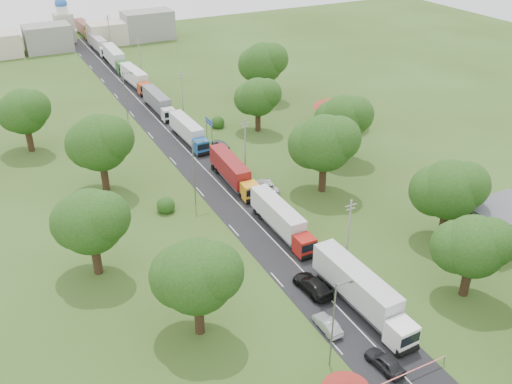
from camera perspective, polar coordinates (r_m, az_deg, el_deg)
ground at (r=73.75m, az=2.31°, el=-5.43°), size 260.00×260.00×0.00m
road at (r=89.15m, az=-3.96°, el=1.08°), size 8.00×200.00×0.04m
boom_barrier at (r=57.23m, az=13.93°, el=-17.62°), size 9.22×0.35×1.18m
info_sign at (r=102.24m, az=-4.72°, el=6.71°), size 0.12×3.10×4.10m
pole_1 at (r=68.88m, az=9.24°, el=-3.91°), size 1.60×0.24×9.00m
pole_2 at (r=89.93m, az=-1.10°, el=4.73°), size 1.60×0.24×9.00m
pole_3 at (r=114.01m, az=-7.40°, el=9.87°), size 1.60×0.24×9.00m
pole_4 at (r=139.56m, az=-11.55°, el=13.11°), size 1.60×0.24×9.00m
pole_5 at (r=165.91m, az=-14.47°, el=15.30°), size 1.60×0.24×9.00m
lamp_0 at (r=54.80m, az=7.85°, el=-12.62°), size 2.03×0.22×10.00m
lamp_1 at (r=80.73m, az=-6.15°, el=2.26°), size 2.03×0.22×10.00m
lamp_2 at (r=111.72m, az=-12.89°, el=9.44°), size 2.03×0.22×10.00m
tree_2 at (r=66.42m, az=20.85°, el=-5.05°), size 8.00×8.00×10.10m
tree_3 at (r=75.72m, az=18.74°, el=0.28°), size 8.80×8.80×11.07m
tree_4 at (r=83.52m, az=6.82°, el=4.92°), size 9.60×9.60×12.05m
tree_5 at (r=94.58m, az=8.74°, el=7.33°), size 8.80×8.80×11.07m
tree_6 at (r=104.89m, az=0.16°, el=9.50°), size 8.00×8.00×10.10m
tree_7 at (r=121.15m, az=0.71°, el=12.83°), size 9.60×9.60×12.05m
tree_10 at (r=57.13m, az=-6.02°, el=-8.31°), size 8.80×8.80×11.07m
tree_11 at (r=67.89m, az=-16.26°, el=-2.80°), size 8.80×8.80×11.07m
tree_12 at (r=86.13m, az=-15.38°, el=4.82°), size 9.60×9.60×12.05m
tree_13 at (r=103.96m, az=-22.23°, el=7.49°), size 8.80×8.80×11.07m
house_brick at (r=79.72m, az=23.36°, el=-2.95°), size 8.60×6.60×5.20m
house_cream at (r=109.21m, az=8.51°, el=8.34°), size 10.08×10.08×5.80m
distant_town at (r=169.99m, az=-16.46°, el=14.94°), size 52.00×8.00×8.00m
church at (r=176.50m, az=-18.66°, el=15.76°), size 5.00×5.00×12.30m
truck_0 at (r=63.77m, az=10.50°, el=-9.72°), size 3.10×15.77×4.36m
truck_1 at (r=75.46m, az=2.53°, el=-2.69°), size 2.44×13.99×3.88m
truck_2 at (r=87.62m, az=-2.37°, el=2.11°), size 2.91×13.99×3.87m
truck_3 at (r=102.49m, az=-6.77°, el=6.05°), size 2.58×13.66×3.78m
truck_4 at (r=117.23m, az=-9.75°, el=8.85°), size 2.43×13.73×3.81m
truck_5 at (r=132.76m, az=-11.96°, el=11.09°), size 3.22×14.46×3.99m
truck_6 at (r=148.95m, az=-13.92°, el=12.91°), size 2.98×15.77×4.37m
truck_7 at (r=163.72m, az=-15.42°, el=14.05°), size 2.53×13.91×3.85m
truck_8 at (r=182.41m, az=-16.76°, el=15.37°), size 2.94×14.40×3.98m
car_lane_front at (r=58.63m, az=12.76°, el=-16.24°), size 2.27×4.56×1.49m
car_lane_mid at (r=61.62m, az=7.15°, el=-13.03°), size 1.41×4.02×1.32m
car_lane_rear at (r=66.21m, az=5.69°, el=-9.27°), size 2.76×5.92×1.67m
car_verge_near at (r=85.94m, az=1.04°, el=0.58°), size 3.07×5.69×1.52m
car_verge_far at (r=99.72m, az=-3.58°, el=4.74°), size 2.11×4.51×1.49m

